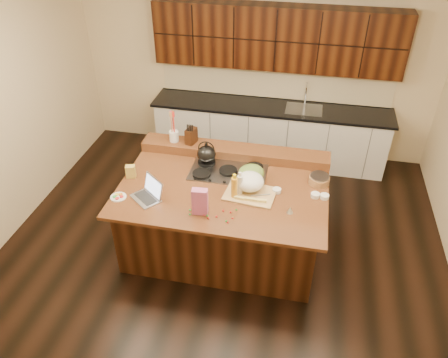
# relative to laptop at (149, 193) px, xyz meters

# --- Properties ---
(room) EXTENTS (5.52, 5.02, 2.72)m
(room) POSITION_rel_laptop_xyz_m (0.77, 0.35, 0.37)
(room) COLOR black
(room) RESTS_ON ground
(island) EXTENTS (2.40, 1.60, 0.92)m
(island) POSITION_rel_laptop_xyz_m (0.77, 0.35, -0.52)
(island) COLOR black
(island) RESTS_ON ground
(back_ledge) EXTENTS (2.40, 0.30, 0.12)m
(back_ledge) POSITION_rel_laptop_xyz_m (0.77, 1.05, -0.00)
(back_ledge) COLOR black
(back_ledge) RESTS_ON island
(cooktop) EXTENTS (0.92, 0.52, 0.05)m
(cooktop) POSITION_rel_laptop_xyz_m (0.77, 0.65, -0.05)
(cooktop) COLOR gray
(cooktop) RESTS_ON island
(back_counter) EXTENTS (3.70, 0.66, 2.40)m
(back_counter) POSITION_rel_laptop_xyz_m (1.07, 2.58, 0.00)
(back_counter) COLOR silver
(back_counter) RESTS_ON ground
(kettle) EXTENTS (0.24, 0.24, 0.21)m
(kettle) POSITION_rel_laptop_xyz_m (0.47, 0.78, 0.09)
(kettle) COLOR black
(kettle) RESTS_ON cooktop
(green_bowl) EXTENTS (0.38, 0.38, 0.17)m
(green_bowl) POSITION_rel_laptop_xyz_m (1.07, 0.52, 0.07)
(green_bowl) COLOR olive
(green_bowl) RESTS_ON cooktop
(laptop) EXTENTS (0.42, 0.41, 0.23)m
(laptop) POSITION_rel_laptop_xyz_m (0.00, 0.00, 0.00)
(laptop) COLOR #B7B7BC
(laptop) RESTS_ON island
(oil_bottle) EXTENTS (0.08, 0.08, 0.27)m
(oil_bottle) POSITION_rel_laptop_xyz_m (0.93, 0.18, 0.07)
(oil_bottle) COLOR gold
(oil_bottle) RESTS_ON island
(vinegar_bottle) EXTENTS (0.08, 0.08, 0.25)m
(vinegar_bottle) POSITION_rel_laptop_xyz_m (0.98, 0.26, 0.06)
(vinegar_bottle) COLOR silver
(vinegar_bottle) RESTS_ON island
(wooden_tray) EXTENTS (0.59, 0.47, 0.23)m
(wooden_tray) POSITION_rel_laptop_xyz_m (1.08, 0.33, 0.04)
(wooden_tray) COLOR tan
(wooden_tray) RESTS_ON island
(ramekin_a) EXTENTS (0.12, 0.12, 0.04)m
(ramekin_a) POSITION_rel_laptop_xyz_m (1.82, 0.39, -0.04)
(ramekin_a) COLOR white
(ramekin_a) RESTS_ON island
(ramekin_b) EXTENTS (0.12, 0.12, 0.04)m
(ramekin_b) POSITION_rel_laptop_xyz_m (1.92, 0.38, -0.04)
(ramekin_b) COLOR white
(ramekin_b) RESTS_ON island
(ramekin_c) EXTENTS (0.11, 0.11, 0.04)m
(ramekin_c) POSITION_rel_laptop_xyz_m (1.38, 0.38, -0.04)
(ramekin_c) COLOR white
(ramekin_c) RESTS_ON island
(strainer_bowl) EXTENTS (0.26, 0.26, 0.09)m
(strainer_bowl) POSITION_rel_laptop_xyz_m (1.85, 0.66, -0.02)
(strainer_bowl) COLOR #996B3F
(strainer_bowl) RESTS_ON island
(kitchen_timer) EXTENTS (0.09, 0.09, 0.07)m
(kitchen_timer) POSITION_rel_laptop_xyz_m (1.56, 0.06, -0.03)
(kitchen_timer) COLOR silver
(kitchen_timer) RESTS_ON island
(pink_bag) EXTENTS (0.17, 0.10, 0.31)m
(pink_bag) POSITION_rel_laptop_xyz_m (0.62, -0.15, 0.09)
(pink_bag) COLOR #BA5788
(pink_bag) RESTS_ON island
(candy_plate) EXTENTS (0.22, 0.22, 0.01)m
(candy_plate) POSITION_rel_laptop_xyz_m (-0.34, -0.08, -0.06)
(candy_plate) COLOR white
(candy_plate) RESTS_ON island
(package_box) EXTENTS (0.13, 0.10, 0.15)m
(package_box) POSITION_rel_laptop_xyz_m (-0.35, 0.33, 0.02)
(package_box) COLOR gold
(package_box) RESTS_ON island
(utensil_crock) EXTENTS (0.12, 0.12, 0.14)m
(utensil_crock) POSITION_rel_laptop_xyz_m (-0.03, 1.05, 0.13)
(utensil_crock) COLOR white
(utensil_crock) RESTS_ON back_ledge
(knife_block) EXTENTS (0.14, 0.19, 0.20)m
(knife_block) POSITION_rel_laptop_xyz_m (0.20, 1.05, 0.16)
(knife_block) COLOR black
(knife_block) RESTS_ON back_ledge
(gumdrop_0) EXTENTS (0.02, 0.02, 0.02)m
(gumdrop_0) POSITION_rel_laptop_xyz_m (0.94, -0.08, -0.05)
(gumdrop_0) COLOR red
(gumdrop_0) RESTS_ON island
(gumdrop_1) EXTENTS (0.02, 0.02, 0.02)m
(gumdrop_1) POSITION_rel_laptop_xyz_m (0.92, -0.24, -0.05)
(gumdrop_1) COLOR #198C26
(gumdrop_1) RESTS_ON island
(gumdrop_2) EXTENTS (0.02, 0.02, 0.02)m
(gumdrop_2) POSITION_rel_laptop_xyz_m (0.86, -0.07, -0.05)
(gumdrop_2) COLOR red
(gumdrop_2) RESTS_ON island
(gumdrop_3) EXTENTS (0.02, 0.02, 0.02)m
(gumdrop_3) POSITION_rel_laptop_xyz_m (0.50, -0.14, -0.05)
(gumdrop_3) COLOR #198C26
(gumdrop_3) RESTS_ON island
(gumdrop_4) EXTENTS (0.02, 0.02, 0.02)m
(gumdrop_4) POSITION_rel_laptop_xyz_m (0.98, -0.17, -0.05)
(gumdrop_4) COLOR red
(gumdrop_4) RESTS_ON island
(gumdrop_5) EXTENTS (0.02, 0.02, 0.02)m
(gumdrop_5) POSITION_rel_laptop_xyz_m (0.71, -0.19, -0.05)
(gumdrop_5) COLOR #198C26
(gumdrop_5) RESTS_ON island
(gumdrop_6) EXTENTS (0.02, 0.02, 0.02)m
(gumdrop_6) POSITION_rel_laptop_xyz_m (0.73, -0.23, -0.05)
(gumdrop_6) COLOR red
(gumdrop_6) RESTS_ON island
(gumdrop_7) EXTENTS (0.02, 0.02, 0.02)m
(gumdrop_7) POSITION_rel_laptop_xyz_m (0.99, -0.03, -0.05)
(gumdrop_7) COLOR #198C26
(gumdrop_7) RESTS_ON island
(gumdrop_8) EXTENTS (0.02, 0.02, 0.02)m
(gumdrop_8) POSITION_rel_laptop_xyz_m (0.56, -0.09, -0.05)
(gumdrop_8) COLOR red
(gumdrop_8) RESTS_ON island
(gumdrop_9) EXTENTS (0.02, 0.02, 0.02)m
(gumdrop_9) POSITION_rel_laptop_xyz_m (0.68, -0.03, -0.05)
(gumdrop_9) COLOR #198C26
(gumdrop_9) RESTS_ON island
(gumdrop_10) EXTENTS (0.02, 0.02, 0.02)m
(gumdrop_10) POSITION_rel_laptop_xyz_m (0.94, -0.25, -0.05)
(gumdrop_10) COLOR red
(gumdrop_10) RESTS_ON island
(gumdrop_11) EXTENTS (0.02, 0.02, 0.02)m
(gumdrop_11) POSITION_rel_laptop_xyz_m (0.52, -0.21, -0.05)
(gumdrop_11) COLOR #198C26
(gumdrop_11) RESTS_ON island
(gumdrop_12) EXTENTS (0.02, 0.02, 0.02)m
(gumdrop_12) POSITION_rel_laptop_xyz_m (0.81, -0.18, -0.05)
(gumdrop_12) COLOR red
(gumdrop_12) RESTS_ON island
(gumdrop_13) EXTENTS (0.02, 0.02, 0.02)m
(gumdrop_13) POSITION_rel_laptop_xyz_m (0.98, -0.17, -0.05)
(gumdrop_13) COLOR #198C26
(gumdrop_13) RESTS_ON island
(gumdrop_14) EXTENTS (0.02, 0.02, 0.02)m
(gumdrop_14) POSITION_rel_laptop_xyz_m (0.67, -0.18, -0.05)
(gumdrop_14) COLOR red
(gumdrop_14) RESTS_ON island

